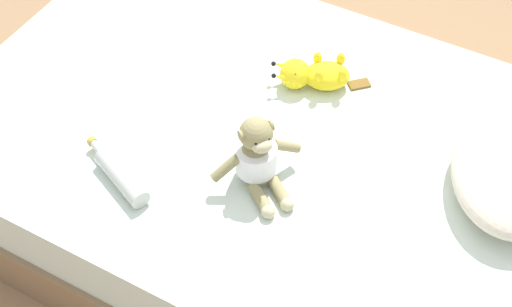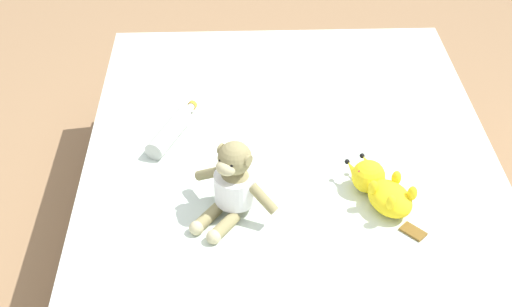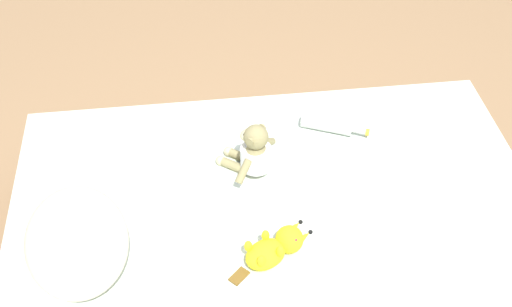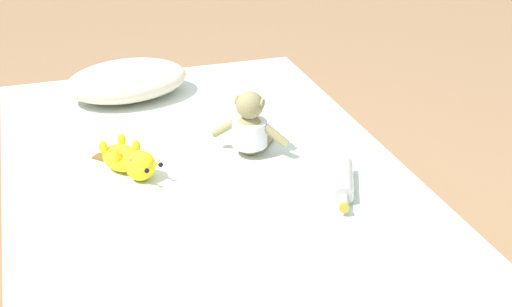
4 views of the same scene
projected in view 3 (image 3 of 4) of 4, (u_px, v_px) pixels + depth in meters
The scene contains 6 objects.
ground_plane at pixel (274, 275), 2.78m from camera, with size 16.00×16.00×0.00m, color #93704C.
bed at pixel (275, 242), 2.63m from camera, with size 1.35×2.06×0.45m.
pillow at pixel (77, 240), 2.25m from camera, with size 0.56×0.44×0.15m.
plush_monkey at pixel (254, 153), 2.53m from camera, with size 0.26×0.25×0.24m.
plush_yellow_creature at pixel (276, 248), 2.26m from camera, with size 0.21×0.31×0.10m.
glass_bottle at pixel (329, 125), 2.75m from camera, with size 0.16×0.28×0.06m.
Camera 3 is at (-1.64, 0.28, 2.29)m, focal length 46.03 mm.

